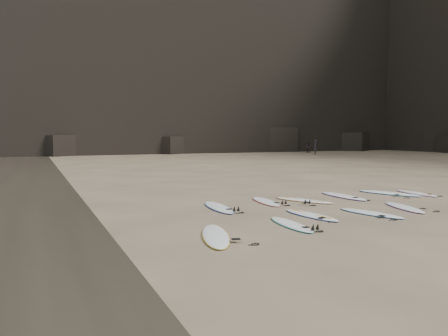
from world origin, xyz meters
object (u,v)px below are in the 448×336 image
object	(u,v)px
surfboard_3	(371,213)
surfboard_8	(343,196)
surfboard_5	(219,207)
surfboard_9	(389,193)
surfboard_7	(303,200)
person_b	(309,147)
surfboard_4	(404,207)
surfboard_1	(291,224)
surfboard_6	(266,201)
surfboard_2	(311,215)
surfboard_0	(215,235)
person_a	(315,147)
surfboard_10	(416,193)

from	to	relation	value
surfboard_3	surfboard_8	xyz separation A→B (m)	(1.73, 3.51, 0.01)
surfboard_5	surfboard_9	bearing A→B (deg)	7.51
surfboard_7	person_b	xyz separation A→B (m)	(25.80, 36.73, 0.76)
surfboard_7	surfboard_8	world-z (taller)	surfboard_8
surfboard_4	surfboard_5	world-z (taller)	surfboard_5
surfboard_3	surfboard_7	size ratio (longest dim) A/B	0.96
surfboard_1	surfboard_6	xyz separation A→B (m)	(1.43, 4.04, 0.00)
surfboard_9	surfboard_6	bearing A→B (deg)	157.19
surfboard_2	surfboard_5	world-z (taller)	surfboard_5
surfboard_2	person_b	bearing A→B (deg)	48.69
surfboard_6	surfboard_8	bearing A→B (deg)	7.00
surfboard_0	person_b	world-z (taller)	person_b
surfboard_3	surfboard_6	xyz separation A→B (m)	(-1.93, 3.58, 0.00)
surfboard_6	person_b	xyz separation A→B (m)	(27.30, 36.38, 0.76)
person_a	surfboard_7	bearing A→B (deg)	-10.69
surfboard_2	surfboard_5	size ratio (longest dim) A/B	0.89
surfboard_1	surfboard_2	world-z (taller)	surfboard_2
surfboard_1	surfboard_10	xyz separation A→B (m)	(8.66, 3.43, -0.00)
surfboard_10	surfboard_9	bearing A→B (deg)	164.61
surfboard_3	person_a	size ratio (longest dim) A/B	1.25
surfboard_2	person_b	xyz separation A→B (m)	(27.37, 39.47, 0.76)
surfboard_10	surfboard_0	bearing A→B (deg)	-156.05
surfboard_10	surfboard_3	bearing A→B (deg)	-145.76
person_b	surfboard_0	bearing A→B (deg)	-65.88
surfboard_4	surfboard_8	world-z (taller)	surfboard_8
surfboard_6	surfboard_10	bearing A→B (deg)	3.26
surfboard_2	surfboard_10	bearing A→B (deg)	12.19
surfboard_4	surfboard_5	bearing A→B (deg)	172.26
surfboard_8	surfboard_4	bearing A→B (deg)	-87.53
surfboard_3	surfboard_0	bearing A→B (deg)	175.18
surfboard_9	person_a	world-z (taller)	person_a
surfboard_0	surfboard_3	xyz separation A→B (m)	(5.90, 0.89, -0.01)
surfboard_5	surfboard_6	xyz separation A→B (m)	(2.19, 0.52, -0.00)
surfboard_6	surfboard_8	size ratio (longest dim) A/B	0.89
surfboard_0	surfboard_8	xyz separation A→B (m)	(7.63, 4.40, 0.00)
person_a	person_b	bearing A→B (deg)	179.78
surfboard_2	person_a	xyz separation A→B (m)	(25.19, 34.96, 0.91)
surfboard_1	surfboard_3	size ratio (longest dim) A/B	0.98
surfboard_6	surfboard_3	bearing A→B (deg)	-53.57
surfboard_1	surfboard_2	bearing A→B (deg)	39.56
surfboard_0	person_a	size ratio (longest dim) A/B	1.42
surfboard_2	surfboard_6	size ratio (longest dim) A/B	0.98
surfboard_3	surfboard_8	world-z (taller)	surfboard_8
surfboard_1	person_a	world-z (taller)	person_a
person_b	surfboard_4	bearing A→B (deg)	-59.14
surfboard_5	surfboard_6	bearing A→B (deg)	18.47
surfboard_1	surfboard_2	xyz separation A→B (m)	(1.36, 0.95, 0.00)
surfboard_3	person_b	world-z (taller)	person_b
surfboard_2	surfboard_7	bearing A→B (deg)	53.63
surfboard_4	surfboard_6	bearing A→B (deg)	156.40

